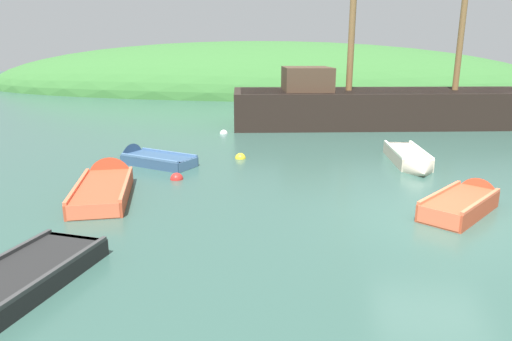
% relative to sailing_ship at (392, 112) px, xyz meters
% --- Properties ---
extents(ground_plane, '(120.00, 120.00, 0.00)m').
position_rel_sailing_ship_xyz_m(ground_plane, '(-0.71, -13.13, -0.61)').
color(ground_plane, '#33564C').
extents(shore_hill, '(52.90, 22.53, 8.61)m').
position_rel_sailing_ship_xyz_m(shore_hill, '(-9.71, 20.00, -0.61)').
color(shore_hill, '#387033').
rests_on(shore_hill, ground).
extents(sailing_ship, '(18.53, 6.86, 12.92)m').
position_rel_sailing_ship_xyz_m(sailing_ship, '(0.00, 0.00, 0.00)').
color(sailing_ship, black).
rests_on(sailing_ship, ground).
extents(rowboat_near_dock, '(3.10, 1.99, 0.99)m').
position_rel_sailing_ship_xyz_m(rowboat_near_dock, '(-8.95, -9.22, -0.52)').
color(rowboat_near_dock, '#335175').
rests_on(rowboat_near_dock, ground).
extents(rowboat_outer_right, '(1.20, 3.52, 0.92)m').
position_rel_sailing_ship_xyz_m(rowboat_outer_right, '(-0.51, -8.20, -0.47)').
color(rowboat_outer_right, beige).
rests_on(rowboat_outer_right, ground).
extents(rowboat_center, '(2.48, 2.93, 0.94)m').
position_rel_sailing_ship_xyz_m(rowboat_center, '(0.02, -12.35, -0.47)').
color(rowboat_center, '#C64C2D').
rests_on(rowboat_center, ground).
extents(rowboat_portside, '(2.35, 3.93, 1.18)m').
position_rel_sailing_ship_xyz_m(rowboat_portside, '(-8.92, -12.23, -0.49)').
color(rowboat_portside, '#C64C2D').
rests_on(rowboat_portside, ground).
extents(buoy_red, '(0.38, 0.38, 0.38)m').
position_rel_sailing_ship_xyz_m(buoy_red, '(-7.44, -10.88, -0.61)').
color(buoy_red, red).
rests_on(buoy_red, ground).
extents(buoy_white, '(0.35, 0.35, 0.35)m').
position_rel_sailing_ship_xyz_m(buoy_white, '(-7.65, -3.61, -0.61)').
color(buoy_white, white).
rests_on(buoy_white, ground).
extents(buoy_yellow, '(0.37, 0.37, 0.37)m').
position_rel_sailing_ship_xyz_m(buoy_yellow, '(-6.08, -8.10, -0.61)').
color(buoy_yellow, yellow).
rests_on(buoy_yellow, ground).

